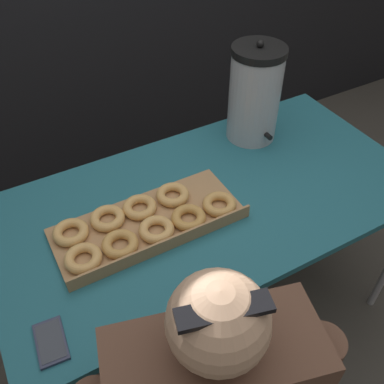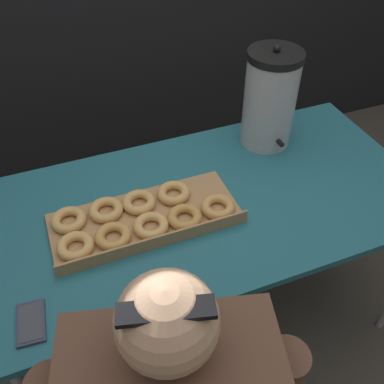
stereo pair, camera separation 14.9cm
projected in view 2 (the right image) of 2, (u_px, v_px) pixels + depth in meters
name	position (u px, v px, depth m)	size (l,w,h in m)	color
ground_plane	(206.00, 313.00, 2.08)	(12.00, 12.00, 0.00)	#4C473F
folding_table	(211.00, 208.00, 1.58)	(1.58, 0.81, 0.77)	#236675
donut_box	(141.00, 218.00, 1.45)	(0.65, 0.29, 0.05)	tan
coffee_urn	(270.00, 99.00, 1.68)	(0.21, 0.24, 0.42)	#B7B7BC
cell_phone	(31.00, 323.00, 1.18)	(0.09, 0.14, 0.01)	#2D334C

